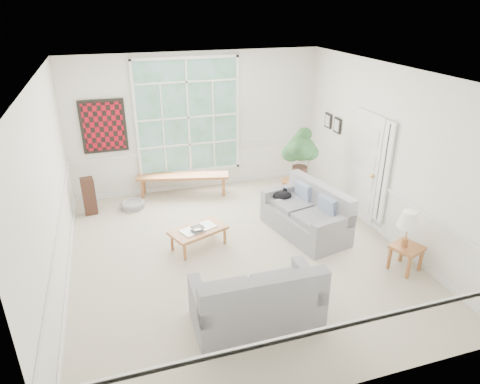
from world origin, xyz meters
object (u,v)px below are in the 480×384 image
at_px(end_table, 297,192).
at_px(side_table, 405,258).
at_px(loveseat_right, 305,211).
at_px(coffee_table, 199,238).
at_px(loveseat_front, 256,294).

relative_size(end_table, side_table, 1.21).
bearing_deg(loveseat_right, coffee_table, 164.24).
height_order(loveseat_right, side_table, loveseat_right).
height_order(loveseat_front, coffee_table, loveseat_front).
bearing_deg(loveseat_right, end_table, 58.87).
bearing_deg(coffee_table, end_table, 3.08).
relative_size(coffee_table, side_table, 2.20).
bearing_deg(loveseat_right, loveseat_front, -142.42).
relative_size(coffee_table, end_table, 1.82).
xyz_separation_m(loveseat_right, side_table, (1.02, -1.55, -0.24)).
bearing_deg(side_table, end_table, 102.68).
relative_size(loveseat_front, end_table, 3.17).
distance_m(coffee_table, end_table, 2.61).
xyz_separation_m(loveseat_front, coffee_table, (-0.33, 2.08, -0.27)).
height_order(loveseat_front, side_table, loveseat_front).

